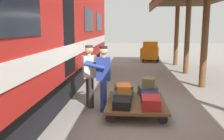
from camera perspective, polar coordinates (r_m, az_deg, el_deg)
name	(u,v)px	position (r m, az deg, el deg)	size (l,w,h in m)	color
ground_plane	(147,110)	(6.64, 8.24, -9.23)	(60.00, 60.00, 0.00)	gray
train_car	(14,32)	(6.98, -22.08, 8.32)	(3.02, 17.26, 4.00)	#B21E19
luggage_cart	(136,102)	(6.39, 5.62, -7.54)	(1.49, 1.92, 0.30)	brown
suitcase_brown_leather	(124,90)	(6.85, 2.73, -4.71)	(0.48, 0.47, 0.29)	brown
suitcase_teal_softside	(123,96)	(6.35, 2.59, -6.18)	(0.46, 0.52, 0.22)	#1E666B
suitcase_red_plastic	(151,102)	(5.86, 9.08, -7.50)	(0.43, 0.64, 0.26)	#AD231E
suitcase_slate_roller	(148,91)	(6.87, 8.37, -4.85)	(0.49, 0.45, 0.27)	#4C515B
suitcase_black_hardshell	(122,103)	(5.85, 2.43, -7.69)	(0.41, 0.61, 0.20)	black
suitcase_navy_fabric	(149,97)	(6.37, 8.69, -6.27)	(0.39, 0.48, 0.22)	navy
suitcase_olive_duffel	(149,82)	(6.80, 8.62, -2.81)	(0.32, 0.43, 0.24)	brown
suitcase_orange_carryall	(124,88)	(6.32, 2.79, -4.31)	(0.35, 0.53, 0.19)	#CC6B23
porter_in_overalls	(103,76)	(6.30, -2.19, -1.47)	(0.68, 0.45, 1.70)	navy
porter_by_door	(90,74)	(6.64, -5.12, -0.91)	(0.74, 0.61, 1.70)	#332D28
baggage_tug	(150,52)	(16.16, 8.90, 4.26)	(1.35, 1.85, 1.30)	orange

